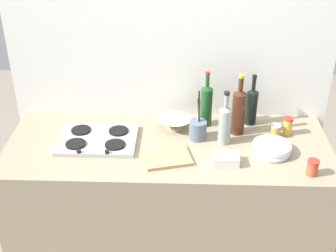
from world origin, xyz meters
The scene contains 15 objects.
counter_block centered at (0.00, 0.00, 0.45)m, with size 1.80×0.70×0.90m, color tan.
backsplash_panel centered at (0.00, 0.38, 1.19)m, with size 1.90×0.06×2.39m, color white.
stovetop_hob centered at (-0.39, 0.02, 0.91)m, with size 0.43×0.32×0.04m.
plate_stack centered at (0.56, -0.06, 0.93)m, with size 0.21×0.21×0.05m.
wine_bottle_leftmost centered at (0.48, 0.26, 1.02)m, with size 0.07×0.07×0.31m.
wine_bottle_mid_left centered at (0.22, 0.23, 1.03)m, with size 0.07×0.07×0.34m.
wine_bottle_mid_right centered at (0.39, 0.15, 1.05)m, with size 0.08×0.08×0.36m.
wine_bottle_rightmost centered at (0.31, 0.04, 1.02)m, with size 0.07×0.07×0.31m.
mixing_bowl centered at (0.03, 0.18, 0.94)m, with size 0.20×0.20×0.07m.
butter_dish centered at (0.30, -0.17, 0.93)m, with size 0.13×0.10×0.05m, color white.
utensil_crock centered at (0.17, 0.07, 0.96)m, with size 0.10×0.10×0.29m.
condiment_jar_front centered at (0.60, 0.11, 0.94)m, with size 0.06×0.06×0.08m.
condiment_jar_rear centered at (0.73, -0.25, 0.94)m, with size 0.06×0.06×0.08m.
condiment_jar_spare centered at (0.68, 0.14, 0.95)m, with size 0.05×0.05×0.10m.
cutting_board centered at (0.00, -0.14, 0.91)m, with size 0.24×0.18×0.02m, color tan.
Camera 1 is at (0.08, -2.16, 2.30)m, focal length 49.68 mm.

